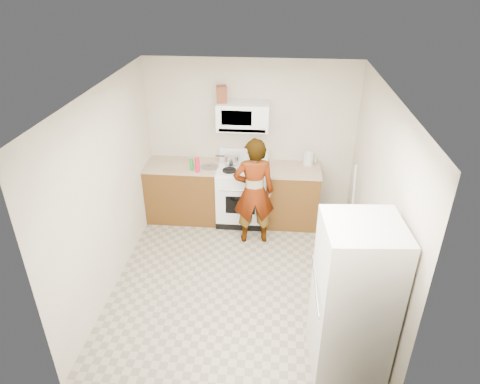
# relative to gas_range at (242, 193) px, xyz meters

# --- Properties ---
(floor) EXTENTS (3.60, 3.60, 0.00)m
(floor) POSITION_rel_gas_range_xyz_m (0.10, -1.48, -0.49)
(floor) COLOR gray
(floor) RESTS_ON ground
(back_wall) EXTENTS (3.20, 0.02, 2.50)m
(back_wall) POSITION_rel_gas_range_xyz_m (0.10, 0.31, 0.76)
(back_wall) COLOR beige
(back_wall) RESTS_ON floor
(right_wall) EXTENTS (0.02, 3.60, 2.50)m
(right_wall) POSITION_rel_gas_range_xyz_m (1.69, -1.48, 0.76)
(right_wall) COLOR beige
(right_wall) RESTS_ON floor
(cabinet_left) EXTENTS (1.12, 0.62, 0.90)m
(cabinet_left) POSITION_rel_gas_range_xyz_m (-0.94, 0.01, -0.04)
(cabinet_left) COLOR brown
(cabinet_left) RESTS_ON floor
(counter_left) EXTENTS (1.14, 0.64, 0.03)m
(counter_left) POSITION_rel_gas_range_xyz_m (-0.94, 0.01, 0.43)
(counter_left) COLOR tan
(counter_left) RESTS_ON cabinet_left
(cabinet_right) EXTENTS (0.80, 0.62, 0.90)m
(cabinet_right) POSITION_rel_gas_range_xyz_m (0.78, 0.01, -0.04)
(cabinet_right) COLOR brown
(cabinet_right) RESTS_ON floor
(counter_right) EXTENTS (0.82, 0.64, 0.03)m
(counter_right) POSITION_rel_gas_range_xyz_m (0.78, 0.01, 0.43)
(counter_right) COLOR tan
(counter_right) RESTS_ON cabinet_right
(gas_range) EXTENTS (0.76, 0.65, 1.13)m
(gas_range) POSITION_rel_gas_range_xyz_m (0.00, 0.00, 0.00)
(gas_range) COLOR white
(gas_range) RESTS_ON floor
(microwave) EXTENTS (0.76, 0.38, 0.40)m
(microwave) POSITION_rel_gas_range_xyz_m (0.00, 0.13, 1.21)
(microwave) COLOR white
(microwave) RESTS_ON back_wall
(person) EXTENTS (0.64, 0.47, 1.63)m
(person) POSITION_rel_gas_range_xyz_m (0.21, -0.56, 0.33)
(person) COLOR tan
(person) RESTS_ON floor
(fridge) EXTENTS (0.75, 0.75, 1.70)m
(fridge) POSITION_rel_gas_range_xyz_m (1.30, -2.70, 0.36)
(fridge) COLOR silver
(fridge) RESTS_ON floor
(kettle) EXTENTS (0.21, 0.21, 0.19)m
(kettle) POSITION_rel_gas_range_xyz_m (1.01, 0.19, 0.54)
(kettle) COLOR silver
(kettle) RESTS_ON counter_right
(jug) EXTENTS (0.17, 0.17, 0.24)m
(jug) POSITION_rel_gas_range_xyz_m (-0.31, 0.11, 1.53)
(jug) COLOR #612B17
(jug) RESTS_ON microwave
(saucepan) EXTENTS (0.26, 0.26, 0.12)m
(saucepan) POSITION_rel_gas_range_xyz_m (-0.17, 0.11, 0.53)
(saucepan) COLOR silver
(saucepan) RESTS_ON gas_range
(tray) EXTENTS (0.29, 0.23, 0.05)m
(tray) POSITION_rel_gas_range_xyz_m (0.15, -0.09, 0.47)
(tray) COLOR silver
(tray) RESTS_ON gas_range
(bottle_spray) EXTENTS (0.08, 0.08, 0.22)m
(bottle_spray) POSITION_rel_gas_range_xyz_m (-0.65, -0.23, 0.56)
(bottle_spray) COLOR red
(bottle_spray) RESTS_ON counter_left
(bottle_hot_sauce) EXTENTS (0.07, 0.07, 0.18)m
(bottle_hot_sauce) POSITION_rel_gas_range_xyz_m (-0.68, -0.07, 0.54)
(bottle_hot_sauce) COLOR orange
(bottle_hot_sauce) RESTS_ON counter_left
(bottle_green_cap) EXTENTS (0.07, 0.07, 0.18)m
(bottle_green_cap) POSITION_rel_gas_range_xyz_m (-0.74, -0.17, 0.54)
(bottle_green_cap) COLOR #18842A
(bottle_green_cap) RESTS_ON counter_left
(pot_lid) EXTENTS (0.34, 0.34, 0.01)m
(pot_lid) POSITION_rel_gas_range_xyz_m (-0.49, -0.04, 0.46)
(pot_lid) COLOR silver
(pot_lid) RESTS_ON counter_left
(broom) EXTENTS (0.15, 0.28, 1.33)m
(broom) POSITION_rel_gas_range_xyz_m (1.61, -0.56, 0.19)
(broom) COLOR silver
(broom) RESTS_ON floor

